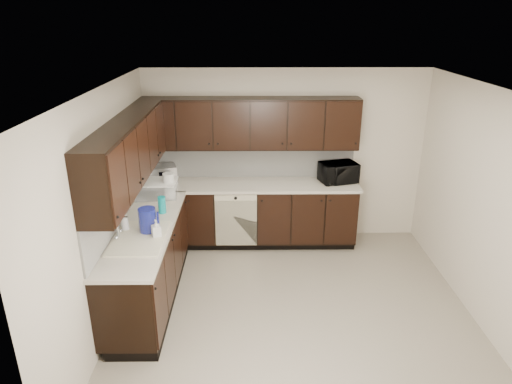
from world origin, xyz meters
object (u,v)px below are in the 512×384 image
(microwave, at_px, (338,172))
(toaster_oven, at_px, (162,174))
(blue_pitcher, at_px, (148,221))
(storage_bin, at_px, (156,189))
(sink, at_px, (140,244))

(microwave, bearing_deg, toaster_oven, 163.28)
(blue_pitcher, bearing_deg, toaster_oven, 94.61)
(toaster_oven, relative_size, blue_pitcher, 1.34)
(microwave, height_order, blue_pitcher, blue_pitcher)
(storage_bin, height_order, blue_pitcher, blue_pitcher)
(storage_bin, relative_size, blue_pitcher, 1.81)
(microwave, bearing_deg, storage_bin, 175.83)
(toaster_oven, height_order, blue_pitcher, blue_pitcher)
(toaster_oven, distance_m, blue_pitcher, 1.63)
(microwave, xyz_separation_m, blue_pitcher, (-2.36, -1.61, 0.00))
(storage_bin, bearing_deg, sink, -87.77)
(sink, relative_size, microwave, 1.62)
(toaster_oven, relative_size, storage_bin, 0.74)
(toaster_oven, bearing_deg, microwave, -18.07)
(sink, distance_m, toaster_oven, 1.79)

